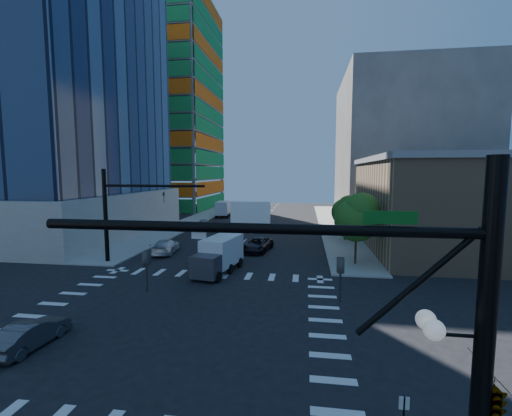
# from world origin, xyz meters

# --- Properties ---
(ground) EXTENTS (160.00, 160.00, 0.00)m
(ground) POSITION_xyz_m (0.00, 0.00, 0.00)
(ground) COLOR black
(ground) RESTS_ON ground
(road_markings) EXTENTS (20.00, 20.00, 0.01)m
(road_markings) POSITION_xyz_m (0.00, 0.00, 0.01)
(road_markings) COLOR silver
(road_markings) RESTS_ON ground
(sidewalk_ne) EXTENTS (5.00, 60.00, 0.15)m
(sidewalk_ne) POSITION_xyz_m (12.50, 40.00, 0.07)
(sidewalk_ne) COLOR gray
(sidewalk_ne) RESTS_ON ground
(sidewalk_nw) EXTENTS (5.00, 60.00, 0.15)m
(sidewalk_nw) POSITION_xyz_m (-12.50, 40.00, 0.07)
(sidewalk_nw) COLOR gray
(sidewalk_nw) RESTS_ON ground
(construction_building) EXTENTS (25.16, 34.50, 70.60)m
(construction_building) POSITION_xyz_m (-27.41, 61.93, 24.61)
(construction_building) COLOR slate
(construction_building) RESTS_ON ground
(commercial_building) EXTENTS (20.50, 22.50, 10.60)m
(commercial_building) POSITION_xyz_m (25.00, 22.00, 5.31)
(commercial_building) COLOR #A0805D
(commercial_building) RESTS_ON ground
(bg_building_ne) EXTENTS (24.00, 30.00, 28.00)m
(bg_building_ne) POSITION_xyz_m (27.00, 55.00, 14.00)
(bg_building_ne) COLOR #635D59
(bg_building_ne) RESTS_ON ground
(signal_mast_se) EXTENTS (10.51, 2.48, 9.00)m
(signal_mast_se) POSITION_xyz_m (10.60, -11.50, 5.01)
(signal_mast_se) COLOR black
(signal_mast_se) RESTS_ON sidewalk_se
(signal_mast_nw) EXTENTS (10.20, 0.40, 9.00)m
(signal_mast_nw) POSITION_xyz_m (-10.00, 11.50, 5.49)
(signal_mast_nw) COLOR black
(signal_mast_nw) RESTS_ON sidewalk_nw
(tree_south) EXTENTS (4.16, 4.16, 6.82)m
(tree_south) POSITION_xyz_m (12.63, 13.90, 4.69)
(tree_south) COLOR #382316
(tree_south) RESTS_ON sidewalk_ne
(tree_north) EXTENTS (3.54, 3.52, 5.78)m
(tree_north) POSITION_xyz_m (12.93, 25.90, 3.99)
(tree_north) COLOR #382316
(tree_north) RESTS_ON sidewalk_ne
(car_nb_far) EXTENTS (3.35, 5.74, 1.50)m
(car_nb_far) POSITION_xyz_m (2.48, 18.34, 0.75)
(car_nb_far) COLOR black
(car_nb_far) RESTS_ON ground
(car_sb_near) EXTENTS (2.77, 5.51, 1.54)m
(car_sb_near) POSITION_xyz_m (-7.36, 15.96, 0.77)
(car_sb_near) COLOR silver
(car_sb_near) RESTS_ON ground
(car_sb_mid) EXTENTS (2.30, 4.21, 1.36)m
(car_sb_mid) POSITION_xyz_m (-8.50, 33.92, 0.68)
(car_sb_mid) COLOR #A9ACB0
(car_sb_mid) RESTS_ON ground
(car_sb_cross) EXTENTS (1.68, 4.23, 1.37)m
(car_sb_cross) POSITION_xyz_m (-5.92, -4.30, 0.68)
(car_sb_cross) COLOR #46464A
(car_sb_cross) RESTS_ON ground
(box_truck_near) EXTENTS (3.51, 6.19, 3.06)m
(box_truck_near) POSITION_xyz_m (0.18, 9.46, 1.35)
(box_truck_near) COLOR black
(box_truck_near) RESTS_ON ground
(box_truck_far) EXTENTS (3.03, 6.12, 3.11)m
(box_truck_far) POSITION_xyz_m (-8.50, 47.47, 1.37)
(box_truck_far) COLOR black
(box_truck_far) RESTS_ON ground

